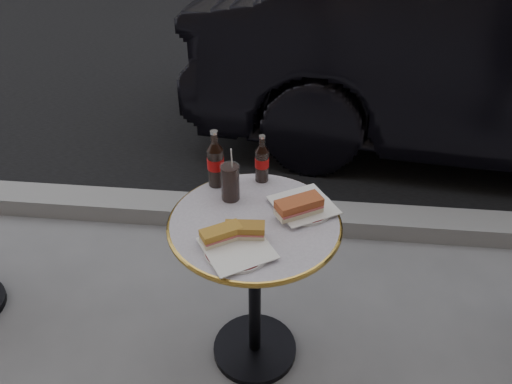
# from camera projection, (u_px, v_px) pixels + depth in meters

# --- Properties ---
(ground) EXTENTS (80.00, 80.00, 0.00)m
(ground) POSITION_uv_depth(u_px,v_px,m) (255.00, 350.00, 2.19)
(ground) COLOR slate
(ground) RESTS_ON ground
(asphalt_road) EXTENTS (40.00, 8.00, 0.00)m
(asphalt_road) POSITION_uv_depth(u_px,v_px,m) (296.00, 17.00, 6.24)
(asphalt_road) COLOR black
(asphalt_road) RESTS_ON ground
(curb) EXTENTS (40.00, 0.20, 0.12)m
(curb) POSITION_uv_depth(u_px,v_px,m) (271.00, 215.00, 2.89)
(curb) COLOR gray
(curb) RESTS_ON ground
(bistro_table) EXTENTS (0.62, 0.62, 0.73)m
(bistro_table) POSITION_uv_depth(u_px,v_px,m) (255.00, 292.00, 1.98)
(bistro_table) COLOR #BAB2C4
(bistro_table) RESTS_ON ground
(plate_left) EXTENTS (0.29, 0.29, 0.01)m
(plate_left) POSITION_uv_depth(u_px,v_px,m) (237.00, 250.00, 1.63)
(plate_left) COLOR silver
(plate_left) RESTS_ON bistro_table
(plate_right) EXTENTS (0.28, 0.28, 0.01)m
(plate_right) POSITION_uv_depth(u_px,v_px,m) (303.00, 207.00, 1.82)
(plate_right) COLOR silver
(plate_right) RESTS_ON bistro_table
(sandwich_left_a) EXTENTS (0.15, 0.13, 0.05)m
(sandwich_left_a) POSITION_uv_depth(u_px,v_px,m) (221.00, 235.00, 1.64)
(sandwich_left_a) COLOR #B7812E
(sandwich_left_a) RESTS_ON plate_left
(sandwich_left_b) EXTENTS (0.14, 0.07, 0.05)m
(sandwich_left_b) POSITION_uv_depth(u_px,v_px,m) (245.00, 231.00, 1.66)
(sandwich_left_b) COLOR #A36F29
(sandwich_left_b) RESTS_ON plate_left
(sandwich_right) EXTENTS (0.18, 0.15, 0.06)m
(sandwich_right) POSITION_uv_depth(u_px,v_px,m) (299.00, 207.00, 1.76)
(sandwich_right) COLOR #AF512C
(sandwich_right) RESTS_ON plate_right
(cola_bottle_left) EXTENTS (0.08, 0.08, 0.24)m
(cola_bottle_left) POSITION_uv_depth(u_px,v_px,m) (215.00, 158.00, 1.88)
(cola_bottle_left) COLOR black
(cola_bottle_left) RESTS_ON bistro_table
(cola_bottle_right) EXTENTS (0.06, 0.06, 0.20)m
(cola_bottle_right) POSITION_uv_depth(u_px,v_px,m) (262.00, 158.00, 1.92)
(cola_bottle_right) COLOR black
(cola_bottle_right) RESTS_ON bistro_table
(cola_glass) EXTENTS (0.08, 0.08, 0.15)m
(cola_glass) POSITION_uv_depth(u_px,v_px,m) (230.00, 182.00, 1.83)
(cola_glass) COLOR black
(cola_glass) RESTS_ON bistro_table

